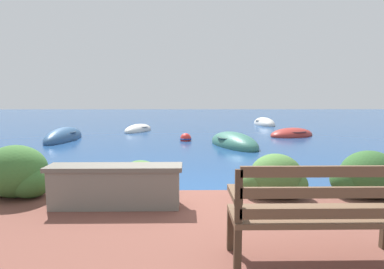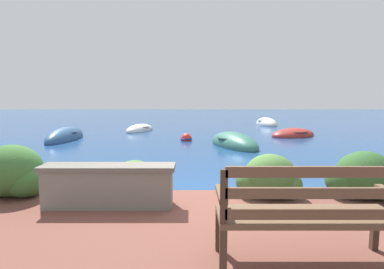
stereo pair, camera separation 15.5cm
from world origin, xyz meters
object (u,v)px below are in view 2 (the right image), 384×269
rowboat_outer (140,130)px  rowboat_nearest (233,144)px  rowboat_mid (65,138)px  rowboat_far (293,135)px  rowboat_distant (266,124)px  mooring_buoy (186,139)px  park_bench (308,212)px

rowboat_outer → rowboat_nearest: bearing=60.6°
rowboat_mid → rowboat_far: bearing=96.4°
rowboat_distant → rowboat_outer: bearing=109.5°
rowboat_mid → rowboat_outer: rowboat_mid is taller
rowboat_mid → mooring_buoy: 4.93m
park_bench → rowboat_mid: (-6.16, 9.54, -0.63)m
park_bench → rowboat_mid: size_ratio=0.52×
rowboat_far → rowboat_distant: size_ratio=0.98×
park_bench → rowboat_nearest: (0.47, 7.97, -0.63)m
rowboat_far → rowboat_outer: size_ratio=1.04×
rowboat_far → rowboat_outer: rowboat_far is taller
rowboat_outer → rowboat_distant: rowboat_distant is taller
rowboat_mid → mooring_buoy: (4.92, -0.28, 0.00)m
park_bench → rowboat_far: size_ratio=0.63×
rowboat_nearest → rowboat_outer: bearing=22.1°
rowboat_nearest → mooring_buoy: rowboat_nearest is taller
rowboat_nearest → rowboat_outer: 6.31m
park_bench → rowboat_mid: 11.37m
park_bench → rowboat_mid: bearing=115.8°
mooring_buoy → rowboat_mid: bearing=176.8°
rowboat_mid → rowboat_far: 9.68m
rowboat_nearest → rowboat_outer: rowboat_nearest is taller
park_bench → rowboat_nearest: bearing=79.5°
rowboat_far → rowboat_nearest: bearing=-164.9°
rowboat_far → rowboat_outer: 7.45m
mooring_buoy → rowboat_far: bearing=16.1°
rowboat_mid → rowboat_distant: 11.78m
park_bench → rowboat_distant: park_bench is taller
rowboat_outer → rowboat_distant: (7.32, 3.37, 0.01)m
rowboat_nearest → rowboat_mid: (-6.63, 1.57, 0.00)m
rowboat_distant → mooring_buoy: size_ratio=5.29×
rowboat_mid → rowboat_distant: (9.79, 6.55, -0.00)m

